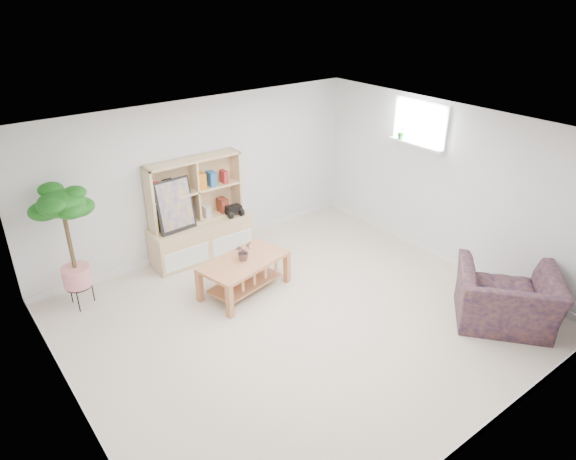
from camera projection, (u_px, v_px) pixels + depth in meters
floor at (301, 319)px, 6.58m from camera, size 5.50×5.00×0.01m
ceiling at (304, 137)px, 5.53m from camera, size 5.50×5.00×0.01m
walls at (302, 236)px, 6.06m from camera, size 5.51×5.01×2.40m
baseboard at (301, 316)px, 6.56m from camera, size 5.50×5.00×0.10m
window at (421, 123)px, 7.62m from camera, size 0.10×0.98×0.68m
window_sill at (416, 145)px, 7.73m from camera, size 0.14×1.00×0.04m
storage_unit at (199, 210)px, 7.73m from camera, size 1.58×0.53×1.58m
poster at (175, 206)px, 7.40m from camera, size 0.57×0.17×0.79m
toy_truck at (234, 210)px, 8.01m from camera, size 0.36×0.26×0.18m
coffee_table at (244, 276)px, 7.08m from camera, size 1.32×0.90×0.49m
table_plant at (243, 251)px, 6.93m from camera, size 0.29×0.28×0.25m
floor_tree at (71, 249)px, 6.50m from camera, size 0.65×0.65×1.71m
armchair at (507, 295)px, 6.31m from camera, size 1.52×1.54×0.86m
sill_plant at (401, 132)px, 7.88m from camera, size 0.14×0.12×0.22m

